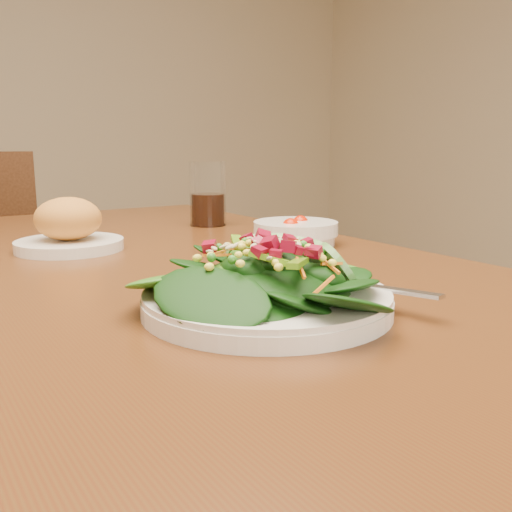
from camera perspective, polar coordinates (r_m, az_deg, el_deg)
dining_table at (r=0.82m, az=-13.08°, el=-8.17°), size 0.90×1.40×0.75m
salad_plate at (r=0.58m, az=1.84°, el=-2.86°), size 0.26×0.25×0.07m
bread_plate at (r=0.96m, az=-18.22°, el=2.62°), size 0.17×0.17×0.09m
tomato_bowl at (r=0.96m, az=3.97°, el=2.36°), size 0.14×0.14×0.05m
drinking_glass at (r=1.19m, az=-4.84°, el=5.76°), size 0.07×0.07×0.13m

